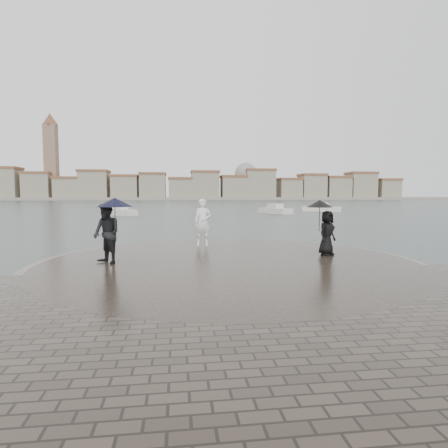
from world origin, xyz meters
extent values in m
plane|color=#2B3835|center=(0.00, 0.00, 0.00)|extent=(400.00, 400.00, 0.00)
cylinder|color=gray|center=(0.00, 3.50, 0.16)|extent=(12.50, 12.50, 0.32)
cylinder|color=#2D261E|center=(0.00, 3.50, 0.18)|extent=(11.90, 11.90, 0.36)
imported|color=white|center=(-0.59, 7.20, 1.34)|extent=(0.75, 0.53, 1.96)
imported|color=black|center=(-3.83, 3.46, 1.31)|extent=(1.15, 1.16, 1.89)
cylinder|color=black|center=(-3.58, 3.56, 1.71)|extent=(0.02, 0.02, 0.90)
cone|color=black|center=(-3.58, 3.56, 2.26)|extent=(1.13, 1.13, 0.28)
imported|color=black|center=(3.58, 4.16, 1.15)|extent=(0.91, 0.85, 1.57)
cylinder|color=black|center=(3.33, 4.26, 1.66)|extent=(0.02, 0.02, 0.90)
cone|color=black|center=(3.33, 4.26, 2.18)|extent=(0.95, 0.95, 0.26)
cube|color=gray|center=(0.00, 163.00, 0.60)|extent=(260.00, 20.00, 1.20)
cube|color=#9D937D|center=(-74.00, 160.00, 6.50)|extent=(13.00, 10.00, 13.00)
cube|color=brown|center=(-74.00, 160.00, 13.50)|extent=(13.60, 10.60, 1.00)
cube|color=#9D937D|center=(-60.00, 160.00, 5.50)|extent=(11.00, 10.00, 11.00)
cube|color=brown|center=(-60.00, 160.00, 11.50)|extent=(11.60, 10.60, 1.00)
cube|color=#9D937D|center=(-48.00, 160.00, 4.50)|extent=(10.00, 10.00, 9.00)
cube|color=brown|center=(-48.00, 160.00, 9.50)|extent=(10.60, 10.60, 1.00)
cube|color=#9D937D|center=(-37.00, 160.00, 6.00)|extent=(12.00, 10.00, 12.00)
cube|color=brown|center=(-37.00, 160.00, 12.50)|extent=(12.60, 10.60, 1.00)
cube|color=#9D937D|center=(-24.00, 160.00, 5.00)|extent=(11.00, 10.00, 10.00)
cube|color=brown|center=(-24.00, 160.00, 10.50)|extent=(11.60, 10.60, 1.00)
cube|color=#9D937D|center=(-12.00, 160.00, 5.50)|extent=(11.00, 10.00, 11.00)
cube|color=brown|center=(-12.00, 160.00, 11.50)|extent=(11.60, 10.60, 1.00)
cube|color=#9D937D|center=(0.00, 160.00, 4.50)|extent=(10.00, 10.00, 9.00)
cube|color=brown|center=(0.00, 160.00, 9.50)|extent=(10.60, 10.60, 1.00)
cube|color=#9D937D|center=(11.00, 160.00, 6.00)|extent=(12.00, 10.00, 12.00)
cube|color=brown|center=(11.00, 160.00, 12.50)|extent=(12.60, 10.60, 1.00)
cube|color=#9D937D|center=(24.00, 160.00, 5.00)|extent=(11.00, 10.00, 10.00)
cube|color=brown|center=(24.00, 160.00, 10.50)|extent=(11.60, 10.60, 1.00)
cube|color=#9D937D|center=(36.00, 160.00, 6.50)|extent=(13.00, 10.00, 13.00)
cube|color=brown|center=(36.00, 160.00, 13.50)|extent=(13.60, 10.60, 1.00)
cube|color=#9D937D|center=(50.00, 160.00, 4.50)|extent=(10.00, 10.00, 9.00)
cube|color=brown|center=(50.00, 160.00, 9.50)|extent=(10.60, 10.60, 1.00)
cube|color=#9D937D|center=(61.00, 160.00, 5.50)|extent=(11.00, 10.00, 11.00)
cube|color=brown|center=(61.00, 160.00, 11.50)|extent=(11.60, 10.60, 1.00)
cube|color=#9D937D|center=(73.00, 160.00, 5.00)|extent=(11.00, 10.00, 10.00)
cube|color=brown|center=(73.00, 160.00, 10.50)|extent=(11.60, 10.60, 1.00)
cube|color=#9D937D|center=(85.00, 160.00, 6.00)|extent=(12.00, 10.00, 12.00)
cube|color=brown|center=(85.00, 160.00, 12.50)|extent=(12.60, 10.60, 1.00)
cube|color=#9D937D|center=(98.00, 160.00, 4.50)|extent=(10.00, 10.00, 9.00)
cube|color=brown|center=(98.00, 160.00, 9.50)|extent=(10.60, 10.60, 1.00)
cube|color=#846654|center=(-55.00, 162.00, 16.00)|extent=(5.00, 5.00, 32.00)
cone|color=brown|center=(-55.00, 162.00, 34.50)|extent=(6.80, 6.80, 5.00)
sphere|color=gray|center=(30.00, 162.00, 12.00)|extent=(10.00, 10.00, 10.00)
cube|color=silver|center=(-8.52, 38.03, 0.25)|extent=(4.73, 5.26, 0.90)
cube|color=silver|center=(-8.52, 38.03, 0.85)|extent=(2.20, 2.31, 0.90)
cube|color=silver|center=(11.12, 39.34, 0.25)|extent=(3.54, 5.70, 0.90)
cube|color=silver|center=(11.12, 39.34, 0.85)|extent=(1.86, 2.30, 0.90)
cube|color=silver|center=(19.50, 44.39, 0.25)|extent=(5.64, 3.88, 0.90)
cube|color=silver|center=(19.50, 44.39, 0.85)|extent=(2.33, 1.96, 0.90)
camera|label=1|loc=(-1.67, -8.38, 2.50)|focal=30.00mm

